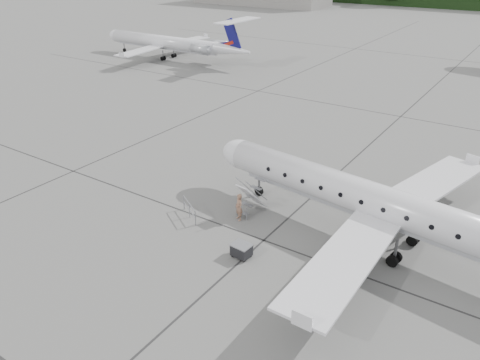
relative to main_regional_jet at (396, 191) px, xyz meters
The scene contains 7 objects.
ground 7.01m from the main_regional_jet, 110.96° to the right, with size 320.00×320.00×0.00m, color slate.
main_regional_jet is the anchor object (origin of this frame).
airstair 8.89m from the main_regional_jet, behind, with size 0.85×2.12×2.24m, color silver, non-canonical shape.
passenger 9.32m from the main_regional_jet, 165.77° to the right, with size 0.64×0.42×1.77m, color #8C634C.
safety_railing 12.34m from the main_regional_jet, 162.00° to the right, with size 2.20×0.08×1.00m, color gray, non-canonical shape.
baggage_cart 8.90m from the main_regional_jet, 139.61° to the right, with size 1.00×0.81×0.86m, color black, non-canonical shape.
bg_regional_left 54.54m from the main_regional_jet, 145.24° to the left, with size 25.67×18.48×6.73m, color silver, non-canonical shape.
Camera 1 is at (7.46, -17.37, 15.22)m, focal length 35.00 mm.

